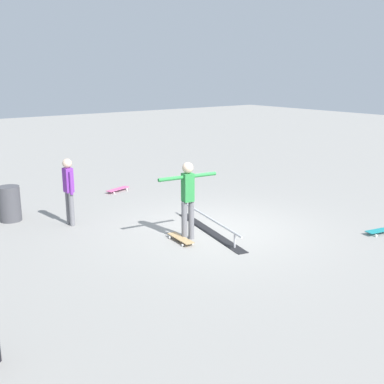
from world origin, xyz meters
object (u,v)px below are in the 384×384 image
bystander_purple_shirt (69,188)px  loose_skateboard_pink (118,189)px  trash_bin (10,204)px  loose_skateboard_teal (381,230)px  skater_main (188,195)px  grind_rail (210,226)px  skateboard_main (181,238)px

bystander_purple_shirt → loose_skateboard_pink: size_ratio=1.91×
bystander_purple_shirt → trash_bin: size_ratio=1.86×
bystander_purple_shirt → loose_skateboard_teal: 7.13m
skater_main → bystander_purple_shirt: size_ratio=1.06×
grind_rail → loose_skateboard_teal: (-2.38, -2.98, -0.07)m
grind_rail → skater_main: (-0.09, 0.68, 0.83)m
bystander_purple_shirt → skateboard_main: bearing=-154.1°
bystander_purple_shirt → loose_skateboard_teal: (-4.74, -5.26, -0.82)m
trash_bin → bystander_purple_shirt: bearing=-139.1°
grind_rail → skateboard_main: grind_rail is taller
grind_rail → loose_skateboard_teal: bearing=-116.6°
loose_skateboard_pink → trash_bin: trash_bin is taller
grind_rail → trash_bin: (3.54, 3.31, 0.28)m
trash_bin → grind_rail: bearing=-136.9°
skateboard_main → loose_skateboard_pink: (4.65, -1.03, 0.00)m
skateboard_main → bystander_purple_shirt: bearing=34.6°
skateboard_main → loose_skateboard_teal: same height
skater_main → loose_skateboard_teal: bearing=-24.6°
skateboard_main → loose_skateboard_teal: 4.48m
skater_main → loose_skateboard_teal: skater_main is taller
skater_main → trash_bin: skater_main is taller
skateboard_main → trash_bin: 4.40m
skateboard_main → bystander_purple_shirt: bystander_purple_shirt is taller
bystander_purple_shirt → loose_skateboard_pink: (2.17, -2.42, -0.82)m
skateboard_main → trash_bin: trash_bin is taller
skateboard_main → trash_bin: (3.66, 2.41, 0.35)m
grind_rail → skater_main: skater_main is taller
skateboard_main → loose_skateboard_teal: bearing=-115.0°
bystander_purple_shirt → skater_main: bearing=-150.2°
skater_main → trash_bin: 4.51m
skater_main → trash_bin: size_ratio=1.98×
grind_rail → loose_skateboard_pink: grind_rail is taller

